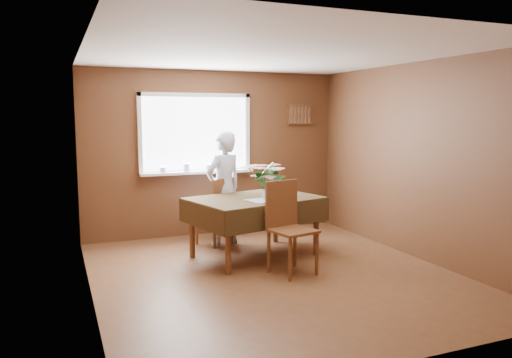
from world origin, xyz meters
name	(u,v)px	position (x,y,z in m)	size (l,w,h in m)	color
floor	(274,275)	(0.00, 0.00, 0.00)	(4.50, 4.50, 0.00)	brown
ceiling	(275,53)	(0.00, 0.00, 2.50)	(4.50, 4.50, 0.00)	white
wall_back	(214,153)	(0.00, 2.25, 1.25)	(4.00, 4.00, 0.00)	brown
wall_front	(405,197)	(0.00, -2.25, 1.25)	(4.00, 4.00, 0.00)	brown
wall_left	(87,175)	(-2.00, 0.00, 1.25)	(4.50, 4.50, 0.00)	brown
wall_right	(418,161)	(2.00, 0.00, 1.25)	(4.50, 4.50, 0.00)	brown
window_assembly	(197,147)	(-0.29, 2.20, 1.36)	(1.72, 0.20, 1.22)	white
spoon_rack	(300,114)	(1.45, 2.22, 1.85)	(0.44, 0.05, 0.33)	brown
dining_table	(255,205)	(0.08, 0.78, 0.68)	(1.82, 1.45, 0.79)	brown
chair_far	(218,209)	(-0.18, 1.52, 0.52)	(0.56, 0.56, 0.96)	brown
chair_near	(288,224)	(0.20, 0.05, 0.58)	(0.55, 0.55, 1.07)	brown
seated_woman	(224,189)	(-0.10, 1.50, 0.80)	(0.59, 0.39, 1.61)	white
flower_bouquet	(266,177)	(0.17, 0.62, 1.06)	(0.50, 0.50, 0.43)	white
side_plate	(273,192)	(0.45, 1.05, 0.78)	(0.24, 0.24, 0.01)	white
table_knife	(276,198)	(0.29, 0.59, 0.79)	(0.02, 0.21, 0.00)	silver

